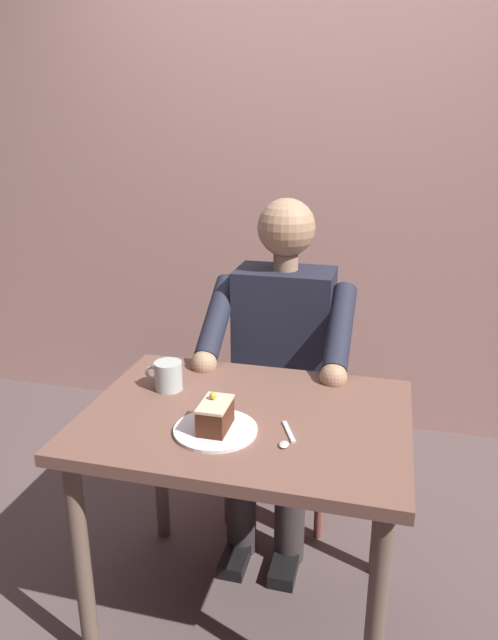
% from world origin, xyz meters
% --- Properties ---
extents(ground_plane, '(14.00, 14.00, 0.00)m').
position_xyz_m(ground_plane, '(0.00, 0.00, 0.00)').
color(ground_plane, '#5B4A4A').
extents(cafe_rear_panel, '(6.40, 0.12, 3.00)m').
position_xyz_m(cafe_rear_panel, '(0.00, -1.43, 1.50)').
color(cafe_rear_panel, tan).
rests_on(cafe_rear_panel, ground).
extents(dining_table, '(0.93, 0.68, 0.73)m').
position_xyz_m(dining_table, '(0.00, 0.00, 0.63)').
color(dining_table, brown).
rests_on(dining_table, ground).
extents(chair, '(0.42, 0.42, 0.91)m').
position_xyz_m(chair, '(0.00, -0.67, 0.50)').
color(chair, brown).
rests_on(chair, ground).
extents(seated_person, '(0.53, 0.58, 1.27)m').
position_xyz_m(seated_person, '(0.00, -0.50, 0.67)').
color(seated_person, '#232535').
rests_on(seated_person, ground).
extents(dessert_plate, '(0.23, 0.23, 0.01)m').
position_xyz_m(dessert_plate, '(0.05, 0.12, 0.73)').
color(dessert_plate, white).
rests_on(dessert_plate, dining_table).
extents(cake_slice, '(0.08, 0.12, 0.10)m').
position_xyz_m(cake_slice, '(0.05, 0.12, 0.78)').
color(cake_slice, '#4B2415').
rests_on(cake_slice, dessert_plate).
extents(coffee_cup, '(0.12, 0.09, 0.09)m').
position_xyz_m(coffee_cup, '(0.28, -0.10, 0.78)').
color(coffee_cup, '#B9C4BD').
rests_on(coffee_cup, dining_table).
extents(dessert_spoon, '(0.06, 0.14, 0.01)m').
position_xyz_m(dessert_spoon, '(-0.14, 0.11, 0.73)').
color(dessert_spoon, silver).
rests_on(dessert_spoon, dining_table).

